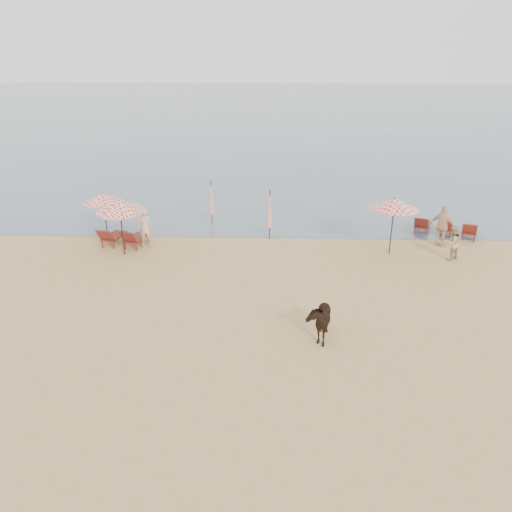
{
  "coord_description": "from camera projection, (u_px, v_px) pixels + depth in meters",
  "views": [
    {
      "loc": [
        0.55,
        -12.53,
        8.2
      ],
      "look_at": [
        0.0,
        5.0,
        1.1
      ],
      "focal_mm": 35.0,
      "sensor_mm": 36.0,
      "label": 1
    }
  ],
  "objects": [
    {
      "name": "umbrella_open_left_a",
      "position": [
        103.0,
        198.0,
        23.3
      ],
      "size": [
        1.93,
        1.93,
        2.19
      ],
      "rotation": [
        0.0,
        0.0,
        0.32
      ],
      "color": "black",
      "rests_on": "ground"
    },
    {
      "name": "beachgoer_right_a",
      "position": [
        452.0,
        243.0,
        21.23
      ],
      "size": [
        0.93,
        0.88,
        1.51
      ],
      "primitive_type": "imported",
      "rotation": [
        0.0,
        0.0,
        3.73
      ],
      "color": "tan",
      "rests_on": "ground"
    },
    {
      "name": "umbrella_closed_left",
      "position": [
        211.0,
        197.0,
        25.46
      ],
      "size": [
        0.28,
        0.28,
        2.32
      ],
      "rotation": [
        0.0,
        0.0,
        -0.26
      ],
      "color": "black",
      "rests_on": "ground"
    },
    {
      "name": "sea",
      "position": [
        269.0,
        104.0,
        88.81
      ],
      "size": [
        160.0,
        140.0,
        0.06
      ],
      "primitive_type": "cube",
      "color": "#51606B",
      "rests_on": "ground"
    },
    {
      "name": "ground",
      "position": [
        251.0,
        354.0,
        14.7
      ],
      "size": [
        120.0,
        120.0,
        0.0
      ],
      "primitive_type": "plane",
      "color": "tan",
      "rests_on": "ground"
    },
    {
      "name": "beachgoer_left",
      "position": [
        145.0,
        228.0,
        22.59
      ],
      "size": [
        0.74,
        0.56,
        1.83
      ],
      "primitive_type": "imported",
      "rotation": [
        0.0,
        0.0,
        3.34
      ],
      "color": "#DDAB8A",
      "rests_on": "ground"
    },
    {
      "name": "cow",
      "position": [
        319.0,
        318.0,
        15.32
      ],
      "size": [
        0.93,
        1.68,
        1.35
      ],
      "primitive_type": "imported",
      "rotation": [
        0.0,
        0.0,
        -0.13
      ],
      "color": "black",
      "rests_on": "ground"
    },
    {
      "name": "beachgoer_right_b",
      "position": [
        443.0,
        226.0,
        22.64
      ],
      "size": [
        1.18,
        1.08,
        1.94
      ],
      "primitive_type": "imported",
      "rotation": [
        0.0,
        0.0,
        2.47
      ],
      "color": "#DDAA8A",
      "rests_on": "ground"
    },
    {
      "name": "umbrella_open_right",
      "position": [
        394.0,
        203.0,
        21.27
      ],
      "size": [
        2.1,
        2.1,
        2.56
      ],
      "rotation": [
        0.0,
        0.0,
        0.33
      ],
      "color": "black",
      "rests_on": "ground"
    },
    {
      "name": "umbrella_open_left_b",
      "position": [
        119.0,
        206.0,
        21.21
      ],
      "size": [
        2.02,
        2.06,
        2.57
      ],
      "rotation": [
        0.0,
        0.0,
        -0.08
      ],
      "color": "black",
      "rests_on": "ground"
    },
    {
      "name": "lounger_cluster_right",
      "position": [
        445.0,
        227.0,
        24.2
      ],
      "size": [
        3.25,
        2.64,
        0.62
      ],
      "rotation": [
        0.0,
        0.0,
        -0.4
      ],
      "color": "maroon",
      "rests_on": "ground"
    },
    {
      "name": "lounger_cluster_left",
      "position": [
        123.0,
        237.0,
        22.82
      ],
      "size": [
        2.09,
        2.04,
        0.64
      ],
      "rotation": [
        0.0,
        0.0,
        -0.19
      ],
      "color": "maroon",
      "rests_on": "ground"
    },
    {
      "name": "umbrella_closed_right",
      "position": [
        270.0,
        209.0,
        23.37
      ],
      "size": [
        0.29,
        0.29,
        2.41
      ],
      "rotation": [
        0.0,
        0.0,
        0.26
      ],
      "color": "black",
      "rests_on": "ground"
    }
  ]
}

